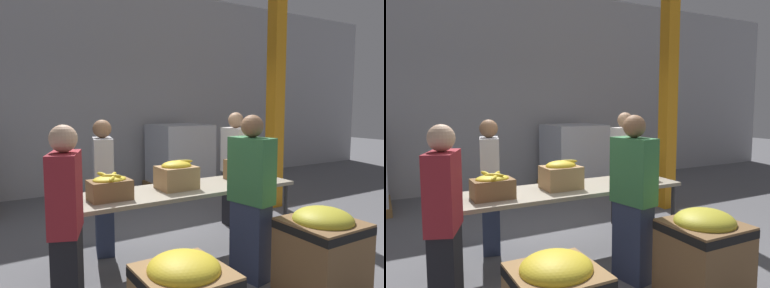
% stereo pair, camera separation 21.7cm
% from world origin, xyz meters
% --- Properties ---
extents(ground_plane, '(30.00, 30.00, 0.00)m').
position_xyz_m(ground_plane, '(0.00, 0.00, 0.00)').
color(ground_plane, slate).
extents(wall_back, '(16.00, 0.08, 4.00)m').
position_xyz_m(wall_back, '(0.00, 3.75, 2.00)').
color(wall_back, '#A8A8AD').
rests_on(wall_back, ground_plane).
extents(sorting_table, '(2.58, 0.72, 0.79)m').
position_xyz_m(sorting_table, '(0.00, 0.00, 0.73)').
color(sorting_table, '#9E937F').
rests_on(sorting_table, ground_plane).
extents(banana_box_0, '(0.39, 0.34, 0.26)m').
position_xyz_m(banana_box_0, '(-0.83, -0.06, 0.91)').
color(banana_box_0, olive).
rests_on(banana_box_0, sorting_table).
extents(banana_box_1, '(0.39, 0.32, 0.31)m').
position_xyz_m(banana_box_1, '(-0.07, 0.02, 0.94)').
color(banana_box_1, tan).
rests_on(banana_box_1, sorting_table).
extents(banana_box_2, '(0.47, 0.31, 0.31)m').
position_xyz_m(banana_box_2, '(0.90, 0.03, 0.94)').
color(banana_box_2, olive).
rests_on(banana_box_2, sorting_table).
extents(volunteer_0, '(0.30, 0.44, 1.52)m').
position_xyz_m(volunteer_0, '(-0.67, 0.61, 0.75)').
color(volunteer_0, '#2D3856').
rests_on(volunteer_0, ground_plane).
extents(volunteer_1, '(0.29, 0.46, 1.59)m').
position_xyz_m(volunteer_1, '(0.33, -0.73, 0.79)').
color(volunteer_1, '#2D3856').
rests_on(volunteer_1, ground_plane).
extents(volunteer_2, '(0.23, 0.43, 1.57)m').
position_xyz_m(volunteer_2, '(1.18, 0.61, 0.78)').
color(volunteer_2, black).
rests_on(volunteer_2, ground_plane).
extents(volunteer_3, '(0.34, 0.46, 1.54)m').
position_xyz_m(volunteer_3, '(-1.35, -0.60, 0.76)').
color(volunteer_3, black).
rests_on(volunteer_3, ground_plane).
extents(donation_bin_1, '(0.62, 0.62, 0.79)m').
position_xyz_m(donation_bin_1, '(0.65, -1.31, 0.42)').
color(donation_bin_1, olive).
rests_on(donation_bin_1, ground_plane).
extents(support_pillar, '(0.21, 0.21, 4.00)m').
position_xyz_m(support_pillar, '(2.36, 1.09, 2.00)').
color(support_pillar, orange).
rests_on(support_pillar, ground_plane).
extents(pallet_stack_1, '(1.13, 1.13, 1.28)m').
position_xyz_m(pallet_stack_1, '(1.66, 3.01, 0.63)').
color(pallet_stack_1, olive).
rests_on(pallet_stack_1, ground_plane).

